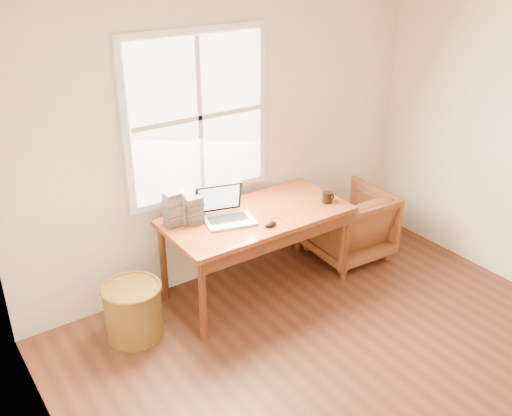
% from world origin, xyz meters
% --- Properties ---
extents(room_shell, '(4.04, 4.54, 2.64)m').
position_xyz_m(room_shell, '(-0.02, 0.16, 1.32)').
color(room_shell, '#4F291B').
rests_on(room_shell, ground).
extents(desk, '(1.60, 0.80, 0.04)m').
position_xyz_m(desk, '(0.00, 1.80, 0.73)').
color(desk, brown).
rests_on(desk, room_shell).
extents(armchair, '(0.77, 0.79, 0.67)m').
position_xyz_m(armchair, '(1.08, 1.80, 0.34)').
color(armchair, brown).
rests_on(armchair, room_shell).
extents(wicker_stool, '(0.56, 0.56, 0.44)m').
position_xyz_m(wicker_stool, '(-1.18, 1.80, 0.22)').
color(wicker_stool, brown).
rests_on(wicker_stool, room_shell).
extents(laptop, '(0.53, 0.54, 0.32)m').
position_xyz_m(laptop, '(-0.27, 1.80, 0.91)').
color(laptop, silver).
rests_on(laptop, desk).
extents(mouse, '(0.11, 0.07, 0.04)m').
position_xyz_m(mouse, '(-0.04, 1.55, 0.77)').
color(mouse, black).
rests_on(mouse, desk).
extents(coffee_mug, '(0.09, 0.09, 0.10)m').
position_xyz_m(coffee_mug, '(0.64, 1.63, 0.80)').
color(coffee_mug, black).
rests_on(coffee_mug, desk).
extents(cd_stack_a, '(0.17, 0.16, 0.27)m').
position_xyz_m(cd_stack_a, '(-0.62, 2.04, 0.88)').
color(cd_stack_a, silver).
rests_on(cd_stack_a, desk).
extents(cd_stack_b, '(0.15, 0.14, 0.23)m').
position_xyz_m(cd_stack_b, '(-0.52, 1.97, 0.86)').
color(cd_stack_b, '#242429').
rests_on(cd_stack_b, desk).
extents(cd_stack_c, '(0.13, 0.12, 0.29)m').
position_xyz_m(cd_stack_c, '(-0.68, 2.02, 0.90)').
color(cd_stack_c, gray).
rests_on(cd_stack_c, desk).
extents(cd_stack_d, '(0.16, 0.15, 0.19)m').
position_xyz_m(cd_stack_d, '(-0.46, 2.13, 0.85)').
color(cd_stack_d, '#AFB2BB').
rests_on(cd_stack_d, desk).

